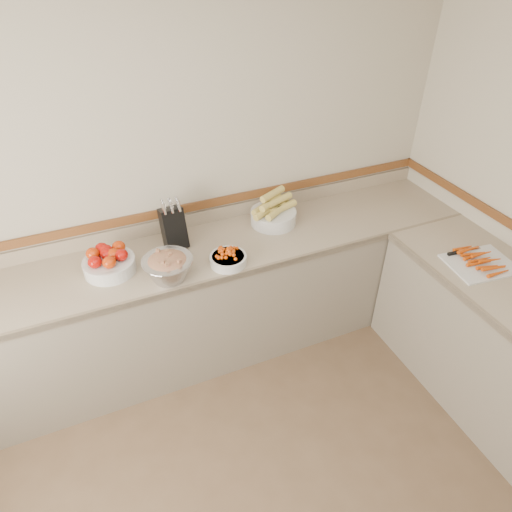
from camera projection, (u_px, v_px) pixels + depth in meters
name	position (u px, v px, depth m)	size (l,w,h in m)	color
back_wall	(167.00, 177.00, 2.96)	(4.00, 4.00, 0.00)	#AFA590
counter_back	(192.00, 305.00, 3.22)	(4.00, 0.65, 1.08)	gray
knife_block	(173.00, 227.00, 2.95)	(0.16, 0.19, 0.35)	black
tomato_bowl	(109.00, 261.00, 2.77)	(0.32, 0.32, 0.15)	silver
cherry_tomato_bowl	(228.00, 258.00, 2.85)	(0.23, 0.23, 0.12)	silver
corn_bowl	(273.00, 213.00, 3.22)	(0.36, 0.32, 0.24)	silver
rhubarb_bowl	(168.00, 267.00, 2.70)	(0.30, 0.30, 0.17)	#B2B2BA
cutting_board	(480.00, 262.00, 2.86)	(0.44, 0.36, 0.06)	beige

